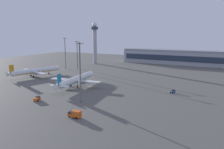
{
  "coord_description": "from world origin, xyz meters",
  "views": [
    {
      "loc": [
        76.13,
        -113.06,
        34.03
      ],
      "look_at": [
        2.63,
        25.43,
        4.0
      ],
      "focal_mm": 33.83,
      "sensor_mm": 36.0,
      "label": 1
    }
  ],
  "objects": [
    {
      "name": "apron_light_west",
      "position": [
        13.99,
        -29.64,
        17.03
      ],
      "size": [
        4.8,
        0.9,
        30.27
      ],
      "color": "slate",
      "rests_on": "ground"
    },
    {
      "name": "apron_light_central",
      "position": [
        -61.76,
        48.58,
        17.24
      ],
      "size": [
        4.8,
        0.9,
        30.68
      ],
      "color": "slate",
      "rests_on": "ground"
    },
    {
      "name": "terminal_building",
      "position": [
        49.99,
        136.24,
        8.09
      ],
      "size": [
        167.05,
        22.4,
        16.4
      ],
      "color": "#9EA3AD",
      "rests_on": "ground"
    },
    {
      "name": "pushback_tug",
      "position": [
        51.82,
        9.65,
        1.07
      ],
      "size": [
        2.81,
        3.52,
        2.05
      ],
      "rotation": [
        0.0,
        0.0,
        5.91
      ],
      "color": "#3372BF",
      "rests_on": "ground"
    },
    {
      "name": "ground_plane",
      "position": [
        0.0,
        0.0,
        0.0
      ],
      "size": [
        416.0,
        416.0,
        0.0
      ],
      "primitive_type": "plane",
      "color": "#56544F"
    },
    {
      "name": "airplane_terminal_side",
      "position": [
        -8.79,
        -4.39,
        4.43
      ],
      "size": [
        35.68,
        45.69,
        11.73
      ],
      "rotation": [
        0.0,
        0.0,
        0.14
      ],
      "color": "silver",
      "rests_on": "ground"
    },
    {
      "name": "catering_truck",
      "position": [
        23.81,
        -47.29,
        1.58
      ],
      "size": [
        5.67,
        2.43,
        3.05
      ],
      "rotation": [
        0.0,
        0.0,
        1.58
      ],
      "color": "#D85919",
      "rests_on": "ground"
    },
    {
      "name": "apron_light_east",
      "position": [
        -52.73,
        55.92,
        15.65
      ],
      "size": [
        4.8,
        0.9,
        27.58
      ],
      "color": "slate",
      "rests_on": "ground"
    },
    {
      "name": "airplane_far_stand",
      "position": [
        -59.92,
        7.37,
        4.28
      ],
      "size": [
        34.04,
        43.35,
        11.32
      ],
      "rotation": [
        0.0,
        0.0,
        -0.28
      ],
      "color": "silver",
      "rests_on": "ground"
    },
    {
      "name": "maintenance_van",
      "position": [
        -7.43,
        -38.55,
        1.18
      ],
      "size": [
        3.22,
        4.55,
        2.25
      ],
      "rotation": [
        0.0,
        0.0,
        0.34
      ],
      "color": "#D85919",
      "rests_on": "ground"
    },
    {
      "name": "control_tower",
      "position": [
        -56.95,
        95.37,
        27.17
      ],
      "size": [
        8.0,
        8.0,
        47.63
      ],
      "color": "#A8A8B2",
      "rests_on": "ground"
    }
  ]
}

